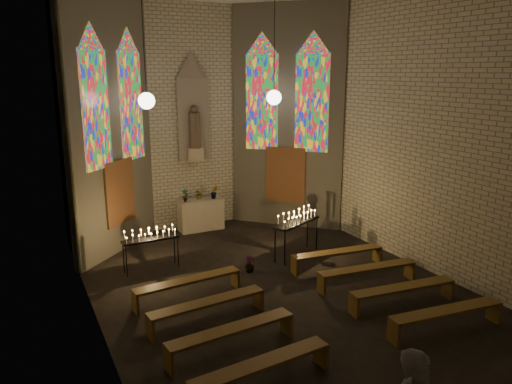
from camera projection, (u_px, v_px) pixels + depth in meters
floor at (285, 296)px, 11.31m from camera, size 12.00×12.00×0.00m
room at (224, 119)px, 13.37m from camera, size 8.22×12.43×7.00m
altar at (201, 214)px, 15.93m from camera, size 1.40×0.60×1.00m
flower_vase_left at (185, 196)px, 15.46m from camera, size 0.22×0.15×0.41m
flower_vase_center at (199, 194)px, 15.84m from camera, size 0.33×0.29×0.34m
flower_vase_right at (214, 192)px, 15.87m from camera, size 0.27×0.24×0.43m
aisle_flower_pot at (250, 264)px, 12.60m from camera, size 0.30×0.30×0.42m
votive_stand_left at (150, 236)px, 12.58m from camera, size 1.45×0.41×1.05m
votive_stand_right at (297, 219)px, 13.52m from camera, size 1.68×1.06×1.22m
pew_left_0 at (188, 283)px, 11.05m from camera, size 2.50×0.59×0.48m
pew_right_0 at (338, 254)px, 12.79m from camera, size 2.50×0.59×0.48m
pew_left_1 at (207, 305)px, 10.01m from camera, size 2.50×0.59×0.48m
pew_right_1 at (367, 270)px, 11.75m from camera, size 2.50×0.59×0.48m
pew_left_2 at (231, 332)px, 8.96m from camera, size 2.50×0.59×0.48m
pew_right_2 at (403, 290)px, 10.71m from camera, size 2.50×0.59×0.48m
pew_left_3 at (262, 367)px, 7.92m from camera, size 2.50×0.59×0.48m
pew_right_3 at (447, 313)px, 9.66m from camera, size 2.50×0.59×0.48m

